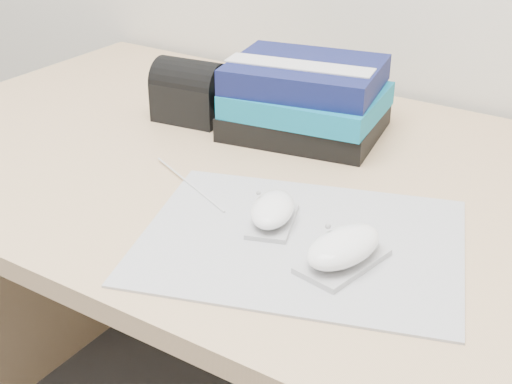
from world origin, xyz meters
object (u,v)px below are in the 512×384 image
Objects in this scene: mouse_rear at (273,211)px; mouse_front at (343,249)px; desk at (352,296)px; book_stack at (306,99)px; pouch at (190,91)px.

mouse_rear is 0.89× the size of mouse_front.
mouse_rear is at bearing -97.16° from desk.
mouse_rear is 0.33m from book_stack.
mouse_front is at bearing -54.30° from book_stack.
book_stack reaches higher than mouse_front.
desk is 0.34m from book_stack.
book_stack is (-0.12, 0.30, 0.04)m from mouse_rear.
mouse_front is at bearing -69.53° from desk.
book_stack is at bearing 111.92° from mouse_rear.
pouch is at bearing 142.87° from mouse_rear.
desk is 0.37m from mouse_front.
mouse_front is 0.96× the size of pouch.
book_stack is at bearing 150.41° from desk.
book_stack is (-0.24, 0.34, 0.04)m from mouse_front.
book_stack reaches higher than desk.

